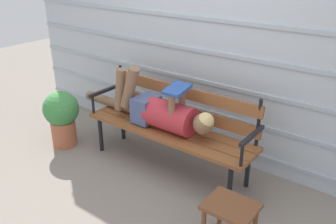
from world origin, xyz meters
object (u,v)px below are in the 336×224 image
(reclining_person, at_px, (159,111))
(footstool, at_px, (230,213))
(potted_plant, at_px, (62,115))
(park_bench, at_px, (172,122))

(reclining_person, relative_size, footstool, 4.60)
(footstool, bearing_deg, potted_plant, 173.88)
(park_bench, xyz_separation_m, reclining_person, (-0.10, -0.07, 0.12))
(park_bench, xyz_separation_m, footstool, (0.99, -0.63, -0.20))
(reclining_person, xyz_separation_m, footstool, (1.09, -0.56, -0.32))
(footstool, bearing_deg, park_bench, 147.40)
(footstool, distance_m, potted_plant, 2.21)
(park_bench, height_order, reclining_person, reclining_person)
(park_bench, bearing_deg, reclining_person, -146.61)
(reclining_person, bearing_deg, park_bench, 33.39)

